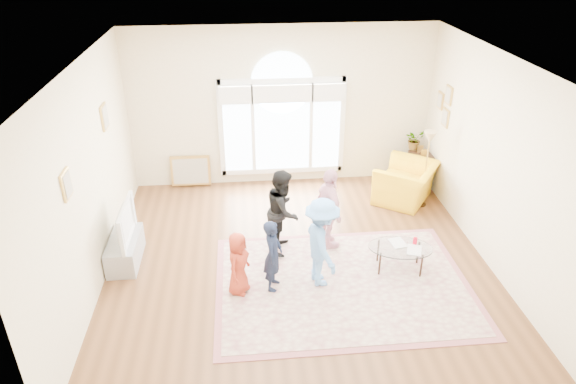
{
  "coord_description": "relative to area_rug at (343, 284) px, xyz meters",
  "views": [
    {
      "loc": [
        -0.82,
        -6.72,
        4.83
      ],
      "look_at": [
        -0.14,
        0.3,
        1.13
      ],
      "focal_mm": 32.0,
      "sensor_mm": 36.0,
      "label": 1
    }
  ],
  "objects": [
    {
      "name": "rug_border",
      "position": [
        0.0,
        0.0,
        -0.0
      ],
      "size": [
        3.8,
        2.8,
        0.01
      ],
      "primitive_type": "cube",
      "color": "#99565B",
      "rests_on": "ground"
    },
    {
      "name": "coffee_table",
      "position": [
        0.94,
        0.3,
        0.39
      ],
      "size": [
        1.08,
        0.8,
        0.54
      ],
      "rotation": [
        0.0,
        0.0,
        -0.18
      ],
      "color": "silver",
      "rests_on": "ground"
    },
    {
      "name": "potted_plant",
      "position": [
        2.1,
        3.4,
        0.9
      ],
      "size": [
        0.48,
        0.46,
        0.42
      ],
      "primitive_type": "imported",
      "rotation": [
        0.0,
        0.0,
        0.42
      ],
      "color": "#33722D",
      "rests_on": "plant_pedestal"
    },
    {
      "name": "child_black",
      "position": [
        -0.81,
        1.05,
        0.72
      ],
      "size": [
        0.71,
        0.81,
        1.42
      ],
      "primitive_type": "imported",
      "rotation": [
        0.0,
        0.0,
        1.29
      ],
      "color": "black",
      "rests_on": "area_rug"
    },
    {
      "name": "child_pink",
      "position": [
        -0.06,
        1.05,
        0.71
      ],
      "size": [
        0.52,
        0.88,
        1.4
      ],
      "primitive_type": "imported",
      "rotation": [
        0.0,
        0.0,
        1.81
      ],
      "color": "#EFAABC",
      "rests_on": "area_rug"
    },
    {
      "name": "floor_lamp",
      "position": [
        1.98,
        2.29,
        1.27
      ],
      "size": [
        0.25,
        0.25,
        1.51
      ],
      "color": "black",
      "rests_on": "ground"
    },
    {
      "name": "plant_pedestal",
      "position": [
        2.1,
        3.4,
        0.34
      ],
      "size": [
        0.2,
        0.2,
        0.7
      ],
      "primitive_type": "cylinder",
      "color": "white",
      "rests_on": "ground"
    },
    {
      "name": "side_cabinet",
      "position": [
        2.18,
        3.12,
        0.34
      ],
      "size": [
        0.4,
        0.5,
        0.7
      ],
      "primitive_type": "cube",
      "color": "black",
      "rests_on": "ground"
    },
    {
      "name": "leaning_picture",
      "position": [
        -2.49,
        3.53,
        -0.01
      ],
      "size": [
        0.8,
        0.14,
        0.62
      ],
      "primitive_type": "cube",
      "rotation": [
        -0.14,
        0.0,
        0.0
      ],
      "color": "tan",
      "rests_on": "ground"
    },
    {
      "name": "area_rug",
      "position": [
        0.0,
        0.0,
        0.0
      ],
      "size": [
        3.6,
        2.6,
        0.02
      ],
      "primitive_type": "cube",
      "color": "#C2B69A",
      "rests_on": "ground"
    },
    {
      "name": "tv_console",
      "position": [
        -3.35,
        0.93,
        0.2
      ],
      "size": [
        0.45,
        1.0,
        0.42
      ],
      "primitive_type": "cube",
      "color": "#95979D",
      "rests_on": "ground"
    },
    {
      "name": "television",
      "position": [
        -3.34,
        0.93,
        0.71
      ],
      "size": [
        0.17,
        1.03,
        0.59
      ],
      "color": "black",
      "rests_on": "tv_console"
    },
    {
      "name": "child_navy",
      "position": [
        -1.05,
        0.03,
        0.57
      ],
      "size": [
        0.36,
        0.46,
        1.12
      ],
      "primitive_type": "imported",
      "rotation": [
        0.0,
        0.0,
        1.32
      ],
      "color": "#151C33",
      "rests_on": "area_rug"
    },
    {
      "name": "room_shell",
      "position": [
        -0.59,
        3.47,
        1.56
      ],
      "size": [
        6.0,
        6.0,
        6.0
      ],
      "color": "beige",
      "rests_on": "ground"
    },
    {
      "name": "child_blue",
      "position": [
        -0.33,
        0.09,
        0.71
      ],
      "size": [
        0.67,
        0.98,
        1.4
      ],
      "primitive_type": "imported",
      "rotation": [
        0.0,
        0.0,
        1.75
      ],
      "color": "#619EEC",
      "rests_on": "area_rug"
    },
    {
      "name": "child_red",
      "position": [
        -1.55,
        -0.02,
        0.5
      ],
      "size": [
        0.48,
        0.56,
        0.98
      ],
      "primitive_type": "imported",
      "rotation": [
        0.0,
        0.0,
        1.15
      ],
      "color": "#A7331F",
      "rests_on": "area_rug"
    },
    {
      "name": "armchair",
      "position": [
        1.71,
        2.53,
        0.36
      ],
      "size": [
        1.49,
        1.52,
        0.75
      ],
      "primitive_type": "imported",
      "rotation": [
        0.0,
        0.0,
        4.09
      ],
      "color": "yellow",
      "rests_on": "ground"
    },
    {
      "name": "ground",
      "position": [
        -0.6,
        0.63,
        -0.01
      ],
      "size": [
        6.0,
        6.0,
        0.0
      ],
      "primitive_type": "plane",
      "color": "#52321B",
      "rests_on": "ground"
    }
  ]
}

